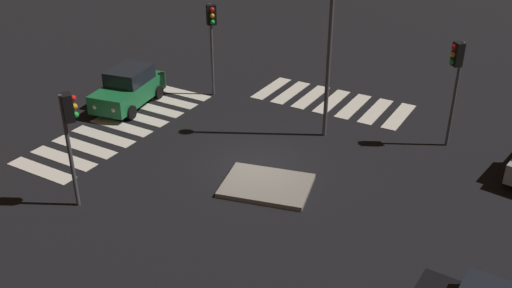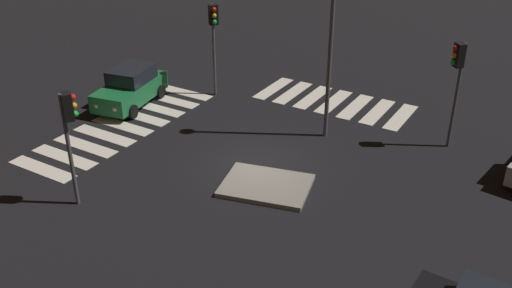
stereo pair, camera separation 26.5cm
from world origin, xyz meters
name	(u,v)px [view 1 (the left image)]	position (x,y,z in m)	size (l,w,h in m)	color
ground_plane	(256,166)	(0.00, 0.00, 0.00)	(80.00, 80.00, 0.00)	black
traffic_island	(267,186)	(-1.17, 1.20, 0.09)	(3.71, 3.12, 0.18)	gray
car_green	(129,88)	(8.38, -2.05, 0.91)	(2.57, 4.47, 1.86)	#196B38
traffic_light_east	(212,28)	(5.51, -5.16, 3.53)	(0.53, 0.54, 4.67)	#47474C
traffic_light_south	(456,69)	(-6.00, -5.59, 3.45)	(0.53, 0.54, 4.55)	#47474C
traffic_light_north	(69,123)	(3.99, 5.48, 3.22)	(0.54, 0.53, 4.25)	#47474C
street_lamp	(332,6)	(-1.20, -3.90, 5.74)	(0.56, 0.56, 8.56)	#47474C
crosswalk_near	(332,102)	(0.00, -7.48, 0.01)	(7.60, 3.20, 0.02)	silver
crosswalk_side	(121,126)	(7.13, 0.00, 0.01)	(3.20, 9.90, 0.02)	silver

